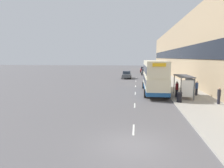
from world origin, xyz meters
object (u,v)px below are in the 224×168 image
Objects in this scene: car_2 at (143,70)px; bus_shelter at (186,82)px; car_3 at (145,72)px; double_decker_bus_near at (154,76)px; car_0 at (127,75)px; pedestrian_2 at (197,88)px; pedestrian_1 at (219,96)px; pedestrian_at_shelter at (177,89)px; litter_bin at (179,97)px; car_1 at (150,75)px.

bus_shelter is at bearing -85.08° from car_2.
car_2 is at bearing 90.73° from car_3.
bus_shelter is 4.66m from double_decker_bus_near.
double_decker_bus_near is at bearing 104.05° from car_0.
pedestrian_2 reaches higher than car_3.
bus_shelter reaches higher than pedestrian_1.
pedestrian_1 is (6.02, -44.36, 0.11)m from car_2.
car_3 is at bearing 94.48° from pedestrian_at_shelter.
car_0 is at bearing 105.30° from litter_bin.
car_1 reaches higher than car_2.
pedestrian_at_shelter is at bearing -85.46° from car_1.
pedestrian_2 is (4.91, -1.93, -1.24)m from double_decker_bus_near.
double_decker_bus_near is 2.41× the size of car_3.
double_decker_bus_near reaches higher than car_3.
car_0 is 11.04m from car_3.
litter_bin is at bearing -124.78° from pedestrian_2.
car_2 reaches higher than car_0.
car_2 is at bearing 97.72° from pedestrian_1.
pedestrian_1 is 1.58× the size of litter_bin.
pedestrian_1 is at bearing -80.40° from car_3.
bus_shelter reaches higher than car_1.
pedestrian_1 reaches higher than car_0.
double_decker_bus_near is at bearing 158.53° from pedestrian_2.
pedestrian_at_shelter is at bearing -85.52° from car_3.
bus_shelter is 1.06× the size of car_1.
car_1 reaches higher than litter_bin.
car_1 is (-2.68, 21.88, -0.98)m from bus_shelter.
car_3 is 2.50× the size of pedestrian_at_shelter.
bus_shelter reaches higher than pedestrian_2.
car_1 is at bearing 93.39° from litter_bin.
car_0 is 25.29m from litter_bin.
litter_bin is at bearing -113.99° from bus_shelter.
car_1 is 25.55m from pedestrian_1.
car_3 is 30.82m from pedestrian_2.
double_decker_bus_near is 6.23× the size of pedestrian_2.
pedestrian_at_shelter reaches higher than car_3.
car_0 is 0.97× the size of car_3.
car_1 is 0.88× the size of car_2.
pedestrian_1 is (10.36, -24.78, 0.16)m from car_0.
car_1 is 3.77× the size of litter_bin.
pedestrian_at_shelter is (6.95, -21.56, 0.24)m from car_0.
pedestrian_at_shelter reaches higher than car_2.
bus_shelter is 23.06m from car_0.
car_1 is at bearing -87.42° from car_2.
litter_bin is at bearing -95.49° from pedestrian_at_shelter.
bus_shelter is at bearing -140.38° from pedestrian_2.
pedestrian_1 is at bearing -48.02° from double_decker_bus_near.
litter_bin is (-1.22, -2.75, -1.21)m from bus_shelter.
car_2 is 44.77m from pedestrian_1.
car_0 is 4.23× the size of litter_bin.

